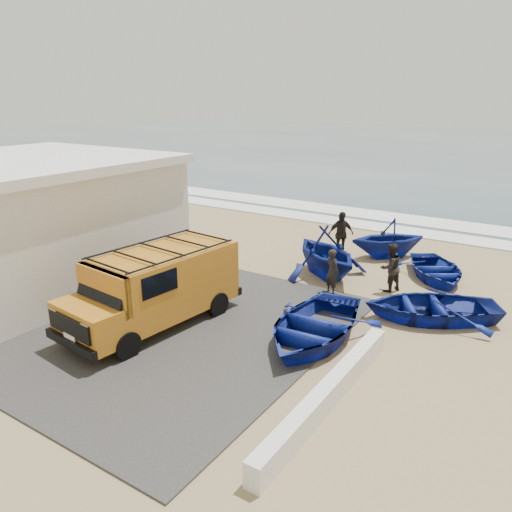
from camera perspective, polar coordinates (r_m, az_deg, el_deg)
The scene contains 16 objects.
ground at distance 15.86m, azimuth -3.59°, elevation -5.73°, with size 160.00×160.00×0.00m, color #9D845B.
slab at distance 15.75m, azimuth -13.89°, elevation -6.35°, with size 12.00×10.00×0.05m, color #3C3937.
ocean at distance 68.45m, azimuth 26.15°, elevation 10.90°, with size 180.00×88.00×0.01m, color #385166.
surf_line at distance 25.95m, azimuth 12.42°, elevation 3.44°, with size 180.00×1.60×0.06m, color white.
surf_wash at distance 28.24m, azimuth 14.27°, elevation 4.46°, with size 180.00×2.20×0.04m, color white.
building at distance 19.33m, azimuth -25.68°, elevation 3.63°, with size 8.40×9.40×4.30m.
parapet at distance 11.19m, azimuth 8.30°, elevation -15.28°, with size 0.35×6.00×0.55m, color silver.
van at distance 14.47m, azimuth -11.34°, elevation -3.27°, with size 2.58×5.45×2.26m.
boat_near_left at distance 13.67m, azimuth 6.58°, elevation -7.85°, with size 3.05×4.27×0.88m, color navy.
boat_near_right at distance 15.70m, azimuth 19.36°, elevation -5.44°, with size 2.78×3.90×0.81m, color navy.
boat_mid_left at distance 18.27m, azimuth 7.97°, elevation 0.50°, with size 3.06×3.54×1.87m, color navy.
boat_mid_right at distance 19.11m, azimuth 19.84°, elevation -1.47°, with size 2.45×3.43×0.71m, color navy.
boat_far_left at distance 20.94m, azimuth 14.86°, elevation 1.99°, with size 2.67×3.09×1.63m, color navy.
fisherman_front at distance 16.72m, azimuth 8.70°, elevation -1.77°, with size 0.57×0.37×1.56m, color black.
fisherman_middle at distance 17.34m, azimuth 15.09°, elevation -1.27°, with size 0.81×0.63×1.67m, color black.
fisherman_back at distance 20.65m, azimuth 9.66°, elevation 2.48°, with size 1.10×0.46×1.87m, color black.
Camera 1 is at (8.75, -11.59, 6.39)m, focal length 35.00 mm.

